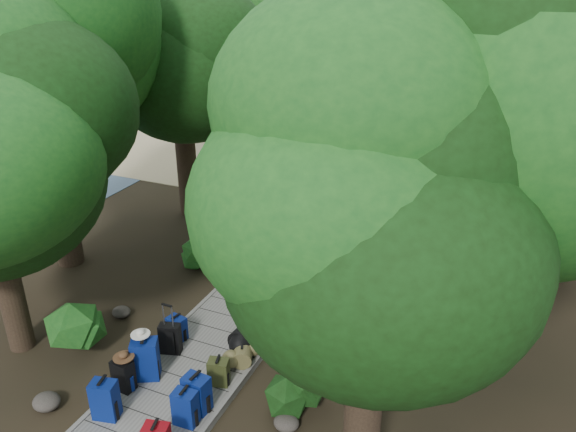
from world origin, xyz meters
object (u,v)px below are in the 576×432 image
at_px(backpack_right_b, 185,406).
at_px(backpack_right_d, 219,371).
at_px(backpack_left_a, 105,398).
at_px(duffel_right_black, 248,333).
at_px(backpack_right_c, 197,392).
at_px(suitcase_on_boardwalk, 170,339).
at_px(kayak, 298,153).
at_px(duffel_right_khaki, 242,353).
at_px(backpack_left_c, 145,357).
at_px(backpack_left_d, 177,327).
at_px(backpack_left_b, 123,374).
at_px(lone_suitcase_on_sand, 369,174).
at_px(sun_lounger, 472,166).

distance_m(backpack_right_b, backpack_right_d, 1.02).
xyz_separation_m(backpack_left_a, duffel_right_black, (1.23, 2.62, -0.15)).
relative_size(backpack_right_c, duffel_right_black, 0.97).
bearing_deg(backpack_right_b, suitcase_on_boardwalk, 129.07).
xyz_separation_m(backpack_left_a, suitcase_on_boardwalk, (0.01, 1.81, -0.08)).
distance_m(backpack_left_a, kayak, 13.95).
bearing_deg(duffel_right_khaki, backpack_right_c, -119.40).
height_order(backpack_left_c, suitcase_on_boardwalk, backpack_left_c).
xyz_separation_m(backpack_right_b, duffel_right_black, (-0.03, 2.22, -0.11)).
xyz_separation_m(backpack_left_d, suitcase_on_boardwalk, (0.12, -0.39, 0.03)).
relative_size(backpack_left_b, backpack_left_c, 0.76).
bearing_deg(suitcase_on_boardwalk, kayak, 84.04).
height_order(backpack_left_d, backpack_right_d, same).
bearing_deg(kayak, backpack_left_c, -101.28).
distance_m(duffel_right_khaki, duffel_right_black, 0.53).
bearing_deg(backpack_left_c, backpack_right_c, -42.27).
bearing_deg(backpack_right_d, suitcase_on_boardwalk, 147.31).
height_order(backpack_right_b, suitcase_on_boardwalk, backpack_right_b).
height_order(backpack_left_b, kayak, backpack_left_b).
distance_m(backpack_left_a, backpack_left_b, 0.66).
distance_m(suitcase_on_boardwalk, kayak, 12.18).
distance_m(suitcase_on_boardwalk, lone_suitcase_on_sand, 10.32).
distance_m(backpack_right_d, kayak, 12.86).
distance_m(backpack_right_b, suitcase_on_boardwalk, 1.88).
xyz_separation_m(backpack_right_b, backpack_right_c, (0.00, 0.33, 0.02)).
distance_m(backpack_right_d, suitcase_on_boardwalk, 1.33).
distance_m(backpack_left_c, backpack_right_c, 1.29).
bearing_deg(kayak, suitcase_on_boardwalk, -100.66).
relative_size(backpack_left_b, suitcase_on_boardwalk, 1.07).
height_order(backpack_right_b, duffel_right_khaki, backpack_right_b).
bearing_deg(backpack_right_c, backpack_right_b, -85.18).
bearing_deg(duffel_right_black, suitcase_on_boardwalk, -141.87).
xyz_separation_m(backpack_left_b, backpack_right_d, (1.43, 0.77, -0.05)).
bearing_deg(backpack_left_a, backpack_right_d, 35.04).
bearing_deg(backpack_left_b, backpack_right_d, 33.69).
height_order(backpack_right_d, duffel_right_black, backpack_right_d).
distance_m(backpack_right_c, duffel_right_black, 1.89).
bearing_deg(backpack_left_a, backpack_right_b, 4.68).
height_order(backpack_left_a, backpack_right_b, backpack_left_a).
relative_size(backpack_left_a, backpack_left_c, 0.90).
xyz_separation_m(duffel_right_black, suitcase_on_boardwalk, (-1.22, -0.81, 0.07)).
bearing_deg(lone_suitcase_on_sand, backpack_right_c, -85.33).
height_order(duffel_right_black, suitcase_on_boardwalk, suitcase_on_boardwalk).
height_order(backpack_left_c, duffel_right_khaki, backpack_left_c).
relative_size(backpack_left_a, duffel_right_black, 1.03).
height_order(backpack_left_a, duffel_right_black, backpack_left_a).
bearing_deg(backpack_left_a, sun_lounger, 61.75).
bearing_deg(duffel_right_khaki, backpack_left_b, -160.95).
xyz_separation_m(backpack_left_b, kayak, (-2.22, 13.10, -0.27)).
xyz_separation_m(backpack_left_a, kayak, (-2.38, 13.74, -0.32)).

